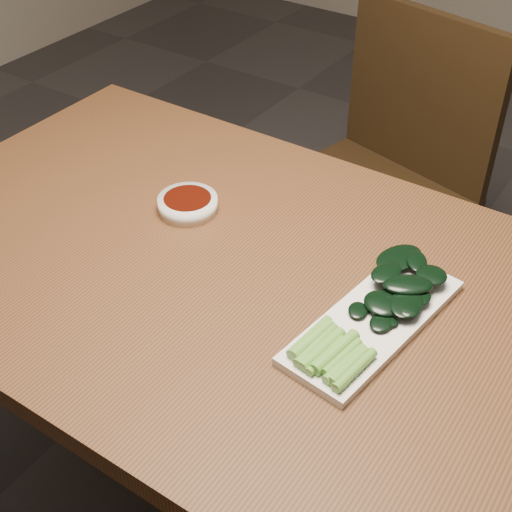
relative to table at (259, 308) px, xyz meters
The scene contains 5 objects.
table is the anchor object (origin of this frame).
chair_far 0.83m from the table, 99.95° to the left, with size 0.57×0.57×0.89m.
sauce_bowl 0.24m from the table, 158.79° to the left, with size 0.11×0.11×0.03m.
serving_plate 0.22m from the table, ahead, with size 0.16×0.34×0.01m.
gai_lan 0.23m from the table, ahead, with size 0.14×0.35×0.03m.
Camera 1 is at (0.49, -0.74, 1.50)m, focal length 50.00 mm.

